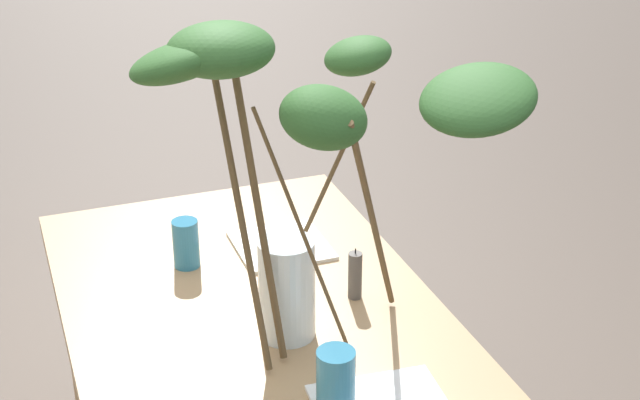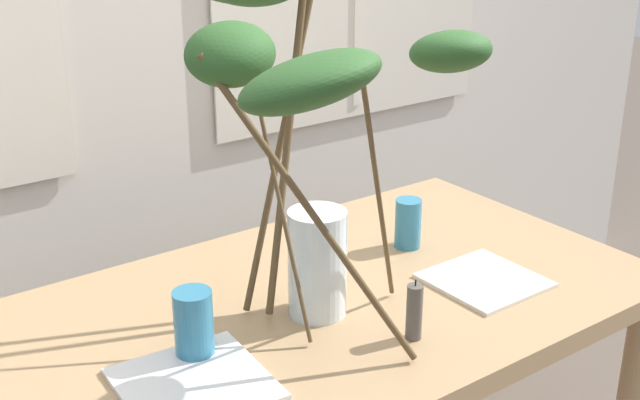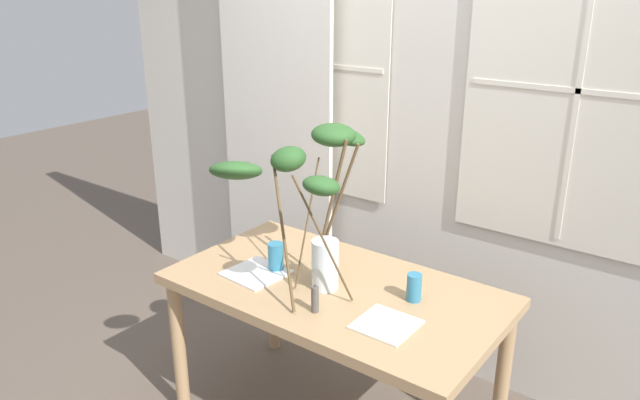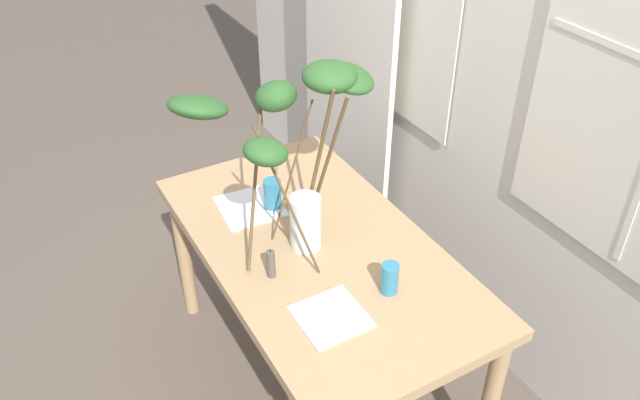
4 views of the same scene
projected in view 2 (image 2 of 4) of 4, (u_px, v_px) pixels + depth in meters
dining_table at (315, 340)px, 1.80m from camera, size 1.48×0.82×0.77m
vase_with_branches at (290, 92)px, 1.49m from camera, size 0.61×0.76×0.71m
drinking_glass_blue_left at (194, 325)px, 1.54m from camera, size 0.07×0.07×0.14m
drinking_glass_blue_right at (408, 223)px, 2.00m from camera, size 0.06×0.06×0.12m
plate_square_left at (194, 384)px, 1.47m from camera, size 0.27×0.27×0.01m
plate_square_right at (484, 280)px, 1.85m from camera, size 0.23×0.23×0.01m
pillar_candle at (414, 312)px, 1.61m from camera, size 0.03×0.03×0.13m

